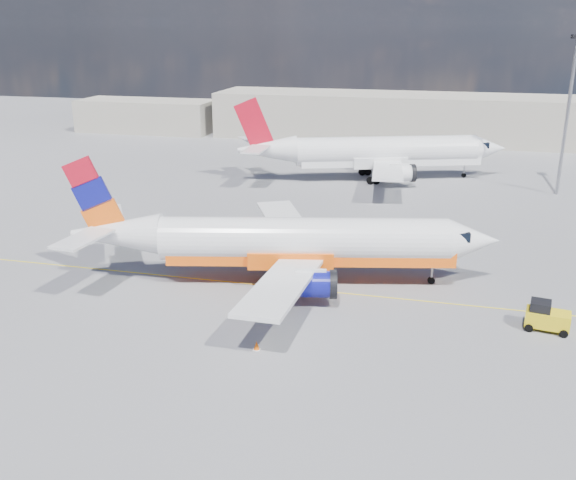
% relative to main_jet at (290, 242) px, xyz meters
% --- Properties ---
extents(ground, '(240.00, 240.00, 0.00)m').
position_rel_main_jet_xyz_m(ground, '(-0.45, -4.12, -3.49)').
color(ground, slate).
rests_on(ground, ground).
extents(taxi_line, '(70.00, 0.15, 0.01)m').
position_rel_main_jet_xyz_m(taxi_line, '(-0.45, -1.12, -3.48)').
color(taxi_line, yellow).
rests_on(taxi_line, ground).
extents(terminal_main, '(70.00, 14.00, 8.00)m').
position_rel_main_jet_xyz_m(terminal_main, '(4.55, 70.88, 0.51)').
color(terminal_main, '#BBB3A1').
rests_on(terminal_main, ground).
extents(terminal_annex, '(26.00, 10.00, 6.00)m').
position_rel_main_jet_xyz_m(terminal_annex, '(-45.45, 67.88, -0.49)').
color(terminal_annex, '#BBB3A1').
rests_on(terminal_annex, ground).
extents(main_jet, '(34.67, 26.63, 10.46)m').
position_rel_main_jet_xyz_m(main_jet, '(0.00, 0.00, 0.00)').
color(main_jet, white).
rests_on(main_jet, ground).
extents(second_jet, '(36.49, 27.66, 11.11)m').
position_rel_main_jet_xyz_m(second_jet, '(2.57, 37.99, 0.21)').
color(second_jet, white).
rests_on(second_jet, ground).
extents(gse_tug, '(3.09, 2.18, 2.05)m').
position_rel_main_jet_xyz_m(gse_tug, '(19.06, -3.93, -2.52)').
color(gse_tug, black).
rests_on(gse_tug, ground).
extents(traffic_cone, '(0.44, 0.44, 0.62)m').
position_rel_main_jet_xyz_m(traffic_cone, '(0.63, -11.55, -3.19)').
color(traffic_cone, white).
rests_on(traffic_cone, ground).
extents(floodlight_mast, '(1.37, 1.37, 18.79)m').
position_rel_main_jet_xyz_m(floodlight_mast, '(25.03, 35.49, 7.78)').
color(floodlight_mast, '#95959D').
rests_on(floodlight_mast, ground).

